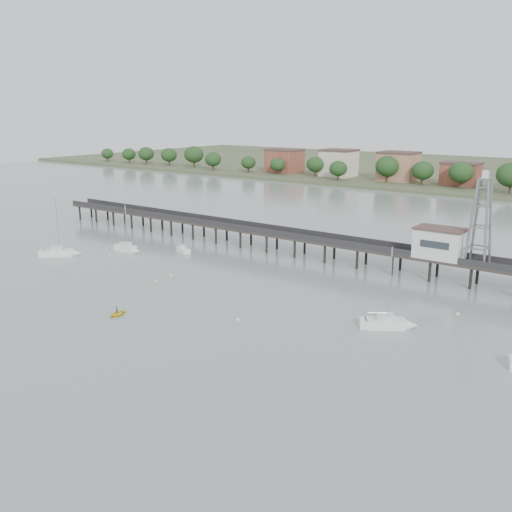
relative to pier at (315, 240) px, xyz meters
The scene contains 11 objects.
ground_plane 60.12m from the pier, 90.00° to the right, with size 500.00×500.00×0.00m, color gray.
pier is the anchor object (origin of this frame).
pier_building 25.16m from the pier, ahead, with size 8.40×5.40×5.30m.
lattice_tower 32.34m from the pier, ahead, with size 3.20×3.20×15.50m.
sailboat_c 38.66m from the pier, 42.93° to the right, with size 7.17×5.71×12.00m.
sailboat_b 38.83m from the pier, 151.03° to the right, with size 6.26×2.19×10.38m.
sailboat_a 51.15m from the pier, 145.49° to the right, with size 6.99×6.96×12.68m.
white_tender 27.69m from the pier, 154.01° to the right, with size 4.20×2.94×1.51m.
yellow_dinghy 45.91m from the pier, 97.52° to the right, with size 2.02×0.59×2.83m, color yellow.
dinghy_occupant 45.91m from the pier, 97.52° to the right, with size 0.39×1.06×0.25m, color black.
mooring_buoys 28.02m from the pier, 79.66° to the right, with size 85.89×21.67×0.39m.
Camera 1 is at (56.83, -35.87, 28.94)m, focal length 40.00 mm.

